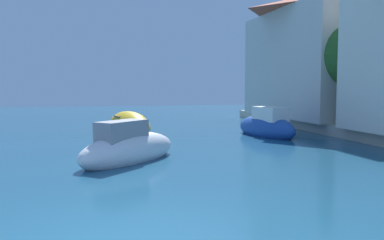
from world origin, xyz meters
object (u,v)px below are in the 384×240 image
at_px(moored_boat_2, 129,149).
at_px(quayside_tree, 353,56).
at_px(moored_boat_3, 267,127).
at_px(moored_boat_4, 129,126).
at_px(waterfront_building_annex, 330,53).

relative_size(moored_boat_2, quayside_tree, 0.80).
bearing_deg(moored_boat_3, moored_boat_4, 58.30).
xyz_separation_m(moored_boat_2, moored_boat_4, (0.64, 7.11, 0.00)).
xyz_separation_m(moored_boat_4, quayside_tree, (9.87, -2.79, 3.21)).
relative_size(moored_boat_2, moored_boat_4, 0.86).
xyz_separation_m(moored_boat_2, quayside_tree, (10.51, 4.32, 3.22)).
height_order(moored_boat_2, moored_boat_4, moored_boat_2).
relative_size(moored_boat_3, moored_boat_4, 0.94).
bearing_deg(moored_boat_3, moored_boat_2, 115.72).
bearing_deg(quayside_tree, moored_boat_2, -157.66).
distance_m(moored_boat_2, moored_boat_3, 8.15).
xyz_separation_m(moored_boat_2, waterfront_building_annex, (12.29, 8.97, 3.76)).
height_order(moored_boat_2, waterfront_building_annex, waterfront_building_annex).
height_order(moored_boat_2, quayside_tree, quayside_tree).
bearing_deg(moored_boat_2, moored_boat_4, 40.22).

